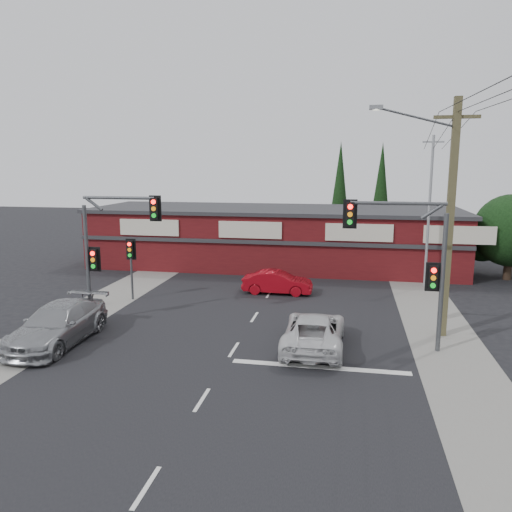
% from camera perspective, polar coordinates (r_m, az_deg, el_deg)
% --- Properties ---
extents(ground, '(120.00, 120.00, 0.00)m').
position_cam_1_polar(ground, '(20.68, -2.32, -10.31)').
color(ground, black).
rests_on(ground, ground).
extents(road_strip, '(14.00, 70.00, 0.01)m').
position_cam_1_polar(road_strip, '(25.32, 0.23, -6.37)').
color(road_strip, black).
rests_on(road_strip, ground).
extents(verge_left, '(3.00, 70.00, 0.02)m').
position_cam_1_polar(verge_left, '(28.06, -17.17, -5.15)').
color(verge_left, gray).
rests_on(verge_left, ground).
extents(verge_right, '(3.00, 70.00, 0.02)m').
position_cam_1_polar(verge_right, '(25.27, 19.70, -7.02)').
color(verge_right, gray).
rests_on(verge_right, ground).
extents(stop_line, '(6.50, 0.35, 0.01)m').
position_cam_1_polar(stop_line, '(18.83, 7.31, -12.48)').
color(stop_line, silver).
rests_on(stop_line, ground).
extents(white_suv, '(2.35, 5.09, 1.41)m').
position_cam_1_polar(white_suv, '(20.46, 6.66, -8.50)').
color(white_suv, silver).
rests_on(white_suv, ground).
extents(silver_suv, '(2.33, 5.61, 1.62)m').
position_cam_1_polar(silver_suv, '(22.33, -21.72, -7.28)').
color(silver_suv, '#96999B').
rests_on(silver_suv, ground).
extents(red_sedan, '(3.98, 1.39, 1.31)m').
position_cam_1_polar(red_sedan, '(28.70, 2.47, -3.02)').
color(red_sedan, maroon).
rests_on(red_sedan, ground).
extents(lane_dashes, '(0.12, 54.50, 0.01)m').
position_cam_1_polar(lane_dashes, '(28.58, 1.49, -4.39)').
color(lane_dashes, silver).
rests_on(lane_dashes, ground).
extents(shop_building, '(27.30, 8.40, 4.22)m').
position_cam_1_polar(shop_building, '(36.59, 2.10, 2.26)').
color(shop_building, '#490E11').
rests_on(shop_building, ground).
extents(tree_cluster, '(5.90, 5.10, 5.50)m').
position_cam_1_polar(tree_cluster, '(36.07, 27.19, 2.22)').
color(tree_cluster, '#2D2116').
rests_on(tree_cluster, ground).
extents(conifer_near, '(1.80, 1.80, 9.25)m').
position_cam_1_polar(conifer_near, '(42.89, 9.56, 7.81)').
color(conifer_near, '#2D2116').
rests_on(conifer_near, ground).
extents(conifer_far, '(1.80, 1.80, 9.25)m').
position_cam_1_polar(conifer_far, '(44.95, 14.12, 7.76)').
color(conifer_far, '#2D2116').
rests_on(conifer_far, ground).
extents(traffic_mast_left, '(3.77, 0.27, 5.97)m').
position_cam_1_polar(traffic_mast_left, '(23.72, -16.59, 1.77)').
color(traffic_mast_left, '#47494C').
rests_on(traffic_mast_left, ground).
extents(traffic_mast_right, '(3.96, 0.27, 5.97)m').
position_cam_1_polar(traffic_mast_right, '(20.28, 17.53, 0.37)').
color(traffic_mast_right, '#47494C').
rests_on(traffic_mast_right, ground).
extents(pedestal_signal, '(0.55, 0.27, 3.38)m').
position_cam_1_polar(pedestal_signal, '(27.85, -14.11, -0.06)').
color(pedestal_signal, '#47494C').
rests_on(pedestal_signal, ground).
extents(utility_pole, '(4.38, 0.59, 10.00)m').
position_cam_1_polar(utility_pole, '(22.27, 20.99, 4.78)').
color(utility_pole, brown).
rests_on(utility_pole, ground).
extents(steel_pole, '(1.20, 0.16, 9.00)m').
position_cam_1_polar(steel_pole, '(31.29, 19.18, 5.05)').
color(steel_pole, gray).
rests_on(steel_pole, ground).
extents(power_lines, '(2.01, 29.00, 1.22)m').
position_cam_1_polar(power_lines, '(16.96, 25.52, 15.28)').
color(power_lines, black).
rests_on(power_lines, ground).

